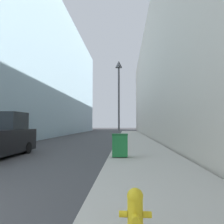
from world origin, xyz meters
name	(u,v)px	position (x,y,z in m)	size (l,w,h in m)	color
sidewalk_right	(136,142)	(5.35, 18.00, 0.07)	(3.53, 60.00, 0.14)	#B7B2A8
building_left_glass	(16,66)	(-10.54, 26.00, 9.62)	(12.00, 60.00, 19.24)	#99B7C6
building_right_stone	(194,76)	(13.21, 26.00, 7.85)	(12.00, 60.00, 15.71)	beige
fire_hydrant	(135,210)	(4.54, 0.71, 0.47)	(0.46, 0.35, 0.63)	yellow
trash_bin	(120,145)	(4.14, 7.82, 0.70)	(0.73, 0.58, 1.09)	#1E7538
lamppost	(119,88)	(3.96, 12.07, 4.10)	(0.46, 0.46, 5.82)	#4C4C51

